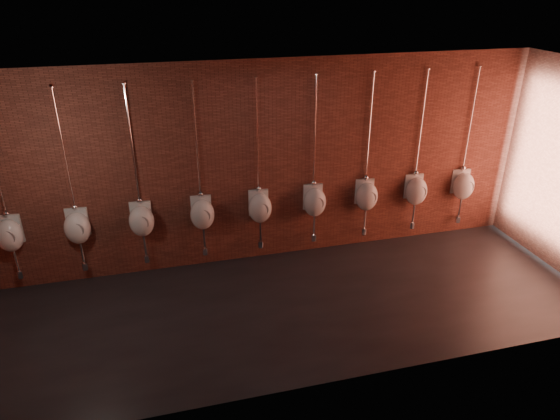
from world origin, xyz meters
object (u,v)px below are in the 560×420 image
Objects in this scene: urinal_2 at (142,220)px; urinal_0 at (9,234)px; urinal_8 at (463,185)px; urinal_7 at (416,190)px; urinal_6 at (367,196)px; urinal_3 at (202,213)px; urinal_5 at (315,201)px; urinal_4 at (260,207)px; urinal_1 at (77,227)px.

urinal_0 is at bearing 180.00° from urinal_2.
urinal_7 is at bearing 180.00° from urinal_8.
urinal_8 is at bearing 0.00° from urinal_2.
urinal_0 is 7.22m from urinal_8.
urinal_6 is 1.00× the size of urinal_7.
urinal_0 and urinal_8 have the same top height.
urinal_3 is 1.80m from urinal_5.
urinal_0 is 1.00× the size of urinal_3.
urinal_6 is 1.00× the size of urinal_8.
urinal_7 is at bearing 0.00° from urinal_2.
urinal_2 is 1.00× the size of urinal_5.
urinal_7 is at bearing 0.00° from urinal_0.
urinal_7 is at bearing 0.00° from urinal_6.
urinal_2 is 1.00× the size of urinal_3.
urinal_2 is 1.00× the size of urinal_4.
urinal_5 is (3.61, 0.00, 0.00)m from urinal_1.
urinal_0 and urinal_7 have the same top height.
urinal_2 is 1.00× the size of urinal_7.
urinal_1 is at bearing 180.00° from urinal_5.
urinal_1 is at bearing 180.00° from urinal_2.
urinal_3 is 1.00× the size of urinal_7.
urinal_1 is 4.51m from urinal_6.
urinal_3 is at bearing 180.00° from urinal_6.
urinal_1 is 3.61m from urinal_5.
urinal_3 is at bearing 180.00° from urinal_8.
urinal_0 is 1.00× the size of urinal_8.
urinal_0 is 1.00× the size of urinal_1.
urinal_7 is (4.51, 0.00, 0.00)m from urinal_2.
urinal_5 and urinal_6 have the same top height.
urinal_0 is at bearing 180.00° from urinal_1.
urinal_6 is 0.90m from urinal_7.
urinal_3 is at bearing 180.00° from urinal_5.
urinal_6 is at bearing 0.00° from urinal_1.
urinal_6 is at bearing 0.00° from urinal_4.
urinal_0 is at bearing 180.00° from urinal_5.
urinal_5 and urinal_8 have the same top height.
urinal_4 and urinal_6 have the same top height.
urinal_6 is (2.71, 0.00, 0.00)m from urinal_3.
urinal_4 is 2.71m from urinal_7.
urinal_6 is at bearing 0.00° from urinal_0.
urinal_1 and urinal_2 have the same top height.
urinal_5 is (0.90, 0.00, 0.00)m from urinal_4.
urinal_1 is at bearing 180.00° from urinal_7.
urinal_4 is 3.61m from urinal_8.
urinal_2 is (1.80, 0.00, 0.00)m from urinal_0.
urinal_6 is at bearing 0.00° from urinal_2.
urinal_0 is 1.00× the size of urinal_5.
urinal_2 is at bearing 180.00° from urinal_4.
urinal_8 is at bearing 0.00° from urinal_7.
urinal_2 is (0.90, 0.00, 0.00)m from urinal_1.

